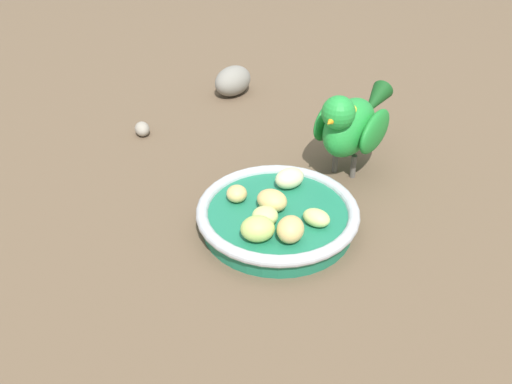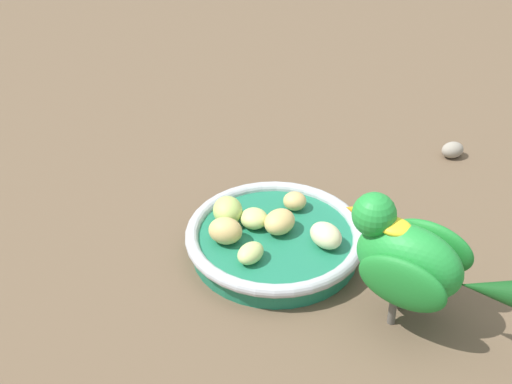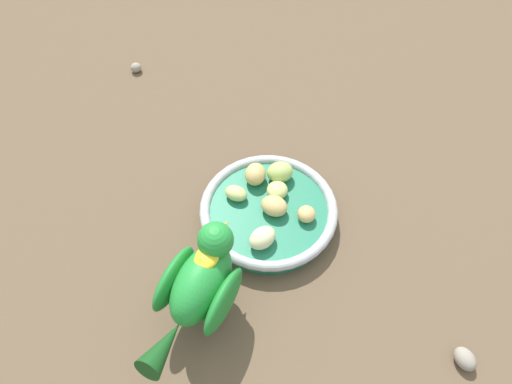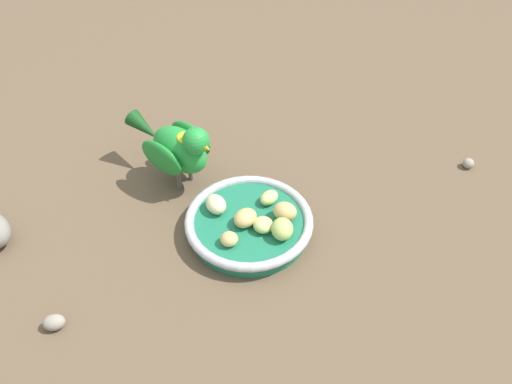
{
  "view_description": "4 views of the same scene",
  "coord_description": "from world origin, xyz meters",
  "views": [
    {
      "loc": [
        0.21,
        -0.47,
        0.42
      ],
      "look_at": [
        0.01,
        0.01,
        0.06
      ],
      "focal_mm": 40.43,
      "sensor_mm": 36.0,
      "label": 1
    },
    {
      "loc": [
        0.62,
        0.27,
        0.52
      ],
      "look_at": [
        0.02,
        0.0,
        0.07
      ],
      "focal_mm": 54.72,
      "sensor_mm": 36.0,
      "label": 2
    },
    {
      "loc": [
        -0.06,
        0.37,
        0.55
      ],
      "look_at": [
        0.04,
        0.03,
        0.06
      ],
      "focal_mm": 32.8,
      "sensor_mm": 36.0,
      "label": 3
    },
    {
      "loc": [
        -0.46,
        -0.27,
        0.63
      ],
      "look_at": [
        0.05,
        0.03,
        0.06
      ],
      "focal_mm": 40.04,
      "sensor_mm": 36.0,
      "label": 4
    }
  ],
  "objects": [
    {
      "name": "apple_piece_3",
      "position": [
        0.07,
        0.02,
        0.03
      ],
      "size": [
        0.04,
        0.03,
        0.02
      ],
      "primitive_type": "ellipsoid",
      "rotation": [
        0.0,
        0.0,
        6.1
      ],
      "color": "#C6D17A",
      "rests_on": "feeding_bowl"
    },
    {
      "name": "apple_piece_5",
      "position": [
        -0.03,
        0.03,
        0.03
      ],
      "size": [
        0.03,
        0.03,
        0.02
      ],
      "primitive_type": "ellipsoid",
      "rotation": [
        0.0,
        0.0,
        1.83
      ],
      "color": "tan",
      "rests_on": "feeding_bowl"
    },
    {
      "name": "feeding_bowl",
      "position": [
        0.03,
        0.03,
        0.02
      ],
      "size": [
        0.19,
        0.19,
        0.03
      ],
      "color": "#1E7251",
      "rests_on": "ground_plane"
    },
    {
      "name": "apple_piece_1",
      "position": [
        0.02,
        -0.03,
        0.04
      ],
      "size": [
        0.05,
        0.05,
        0.03
      ],
      "primitive_type": "ellipsoid",
      "rotation": [
        0.0,
        0.0,
        0.52
      ],
      "color": "#B2CC66",
      "rests_on": "feeding_bowl"
    },
    {
      "name": "pebble_1",
      "position": [
        -0.24,
        0.15,
        0.01
      ],
      "size": [
        0.03,
        0.04,
        0.02
      ],
      "primitive_type": "ellipsoid",
      "rotation": [
        0.0,
        0.0,
        2.3
      ],
      "color": "gray",
      "rests_on": "ground_plane"
    },
    {
      "name": "parrot",
      "position": [
        0.07,
        0.18,
        0.07
      ],
      "size": [
        0.09,
        0.18,
        0.13
      ],
      "rotation": [
        0.0,
        0.0,
        -1.73
      ],
      "color": "#59544C",
      "rests_on": "ground_plane"
    },
    {
      "name": "apple_piece_4",
      "position": [
        0.02,
        0.08,
        0.04
      ],
      "size": [
        0.04,
        0.05,
        0.02
      ],
      "primitive_type": "ellipsoid",
      "rotation": [
        0.0,
        0.0,
        4.16
      ],
      "color": "beige",
      "rests_on": "feeding_bowl"
    },
    {
      "name": "apple_piece_6",
      "position": [
        0.02,
        -0.0,
        0.03
      ],
      "size": [
        0.04,
        0.04,
        0.02
      ],
      "primitive_type": "ellipsoid",
      "rotation": [
        0.0,
        0.0,
        1.05
      ],
      "color": "#C6D17A",
      "rests_on": "feeding_bowl"
    },
    {
      "name": "apple_piece_0",
      "position": [
        0.02,
        0.03,
        0.04
      ],
      "size": [
        0.04,
        0.04,
        0.02
      ],
      "primitive_type": "ellipsoid",
      "rotation": [
        0.0,
        0.0,
        6.1
      ],
      "color": "tan",
      "rests_on": "feeding_bowl"
    },
    {
      "name": "apple_piece_2",
      "position": [
        0.06,
        -0.02,
        0.04
      ],
      "size": [
        0.03,
        0.04,
        0.03
      ],
      "primitive_type": "ellipsoid",
      "rotation": [
        0.0,
        0.0,
        1.71
      ],
      "color": "tan",
      "rests_on": "feeding_bowl"
    },
    {
      "name": "ground_plane",
      "position": [
        0.0,
        0.0,
        0.0
      ],
      "size": [
        4.0,
        4.0,
        0.0
      ],
      "primitive_type": "plane",
      "color": "brown"
    }
  ]
}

